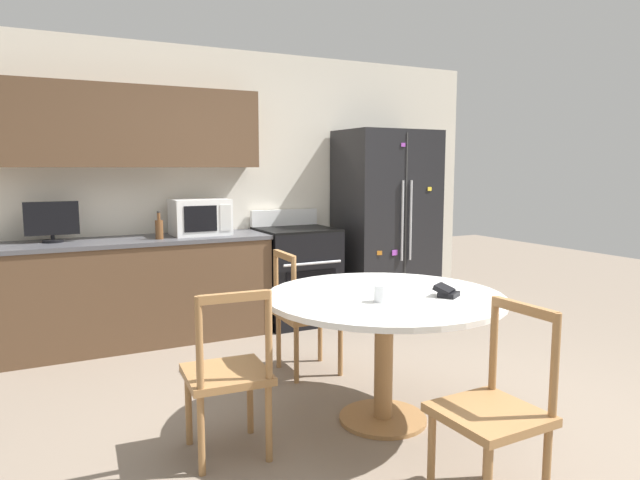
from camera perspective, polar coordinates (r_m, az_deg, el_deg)
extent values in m
plane|color=gray|center=(3.61, 7.63, -17.37)|extent=(14.00, 14.00, 0.00)
cube|color=silver|center=(5.66, -7.69, 5.19)|extent=(5.20, 0.10, 2.60)
cube|color=brown|center=(5.18, -18.59, 10.67)|extent=(2.22, 0.34, 0.68)
cube|color=brown|center=(5.14, -17.71, -5.04)|extent=(2.22, 0.62, 0.86)
cube|color=#4C4C51|center=(5.07, -17.91, -0.07)|extent=(2.24, 0.64, 0.03)
cube|color=black|center=(5.94, 6.60, 1.78)|extent=(0.94, 0.69, 1.87)
cube|color=#333333|center=(5.65, 8.56, 1.47)|extent=(0.01, 0.01, 1.80)
cylinder|color=silver|center=(5.61, 8.24, 1.91)|extent=(0.02, 0.02, 0.79)
cylinder|color=silver|center=(5.67, 9.06, 1.95)|extent=(0.02, 0.02, 0.79)
cube|color=orange|center=(5.51, 5.97, -1.30)|extent=(0.05, 0.02, 0.04)
cube|color=purple|center=(5.60, 8.32, 9.40)|extent=(0.05, 0.01, 0.04)
cube|color=yellow|center=(5.80, 10.90, 5.03)|extent=(0.05, 0.01, 0.04)
cube|color=purple|center=(5.61, 7.48, -1.26)|extent=(0.07, 0.01, 0.05)
cube|color=black|center=(5.54, -2.36, -3.65)|extent=(0.70, 0.64, 0.90)
cube|color=black|center=(5.27, -0.86, -5.21)|extent=(0.51, 0.01, 0.40)
cylinder|color=silver|center=(5.20, -0.74, -2.35)|extent=(0.58, 0.02, 0.02)
cube|color=black|center=(5.47, -2.38, 1.09)|extent=(0.70, 0.64, 0.02)
cube|color=white|center=(5.73, -3.60, 2.26)|extent=(0.70, 0.06, 0.16)
cube|color=white|center=(5.20, -11.91, 2.27)|extent=(0.49, 0.36, 0.32)
cube|color=black|center=(5.02, -11.84, 2.09)|extent=(0.29, 0.01, 0.22)
cube|color=silver|center=(5.08, -9.42, 2.21)|extent=(0.10, 0.01, 0.23)
cylinder|color=black|center=(5.07, -25.15, -0.10)|extent=(0.16, 0.16, 0.02)
cylinder|color=black|center=(5.06, -25.17, 0.24)|extent=(0.03, 0.03, 0.04)
cube|color=black|center=(5.05, -25.26, 1.98)|extent=(0.41, 0.05, 0.27)
cylinder|color=brown|center=(4.98, -15.78, 1.01)|extent=(0.07, 0.07, 0.16)
cylinder|color=brown|center=(4.97, -15.83, 2.29)|extent=(0.03, 0.03, 0.06)
cylinder|color=#262626|center=(4.96, -15.84, 2.71)|extent=(0.03, 0.03, 0.01)
cylinder|color=white|center=(3.34, 6.47, -5.69)|extent=(1.38, 1.38, 0.03)
cylinder|color=#9E7042|center=(3.45, 6.38, -11.72)|extent=(0.11, 0.11, 0.71)
cylinder|color=#9E7042|center=(3.58, 6.30, -17.29)|extent=(0.52, 0.52, 0.03)
cube|color=#9E7042|center=(2.70, 16.57, -16.37)|extent=(0.43, 0.43, 0.04)
cylinder|color=#9E7042|center=(2.80, 11.08, -20.37)|extent=(0.04, 0.04, 0.41)
cylinder|color=#9E7042|center=(2.81, 21.70, -20.68)|extent=(0.04, 0.04, 0.41)
cylinder|color=#9E7042|center=(3.02, 16.40, -18.46)|extent=(0.04, 0.04, 0.41)
cylinder|color=#9E7042|center=(2.64, 22.43, -11.49)|extent=(0.04, 0.04, 0.45)
cylinder|color=#9E7042|center=(2.86, 16.98, -9.83)|extent=(0.04, 0.04, 0.45)
cube|color=#9E7042|center=(2.69, 19.78, -6.47)|extent=(0.05, 0.35, 0.04)
cube|color=#9E7042|center=(3.09, -9.33, -13.10)|extent=(0.45, 0.45, 0.04)
cylinder|color=#9E7042|center=(3.30, -13.01, -16.05)|extent=(0.04, 0.04, 0.41)
cylinder|color=#9E7042|center=(3.36, -7.01, -15.41)|extent=(0.04, 0.04, 0.41)
cylinder|color=#9E7042|center=(2.99, -11.79, -18.57)|extent=(0.04, 0.04, 0.41)
cylinder|color=#9E7042|center=(3.06, -5.15, -17.76)|extent=(0.04, 0.04, 0.41)
cylinder|color=#9E7042|center=(2.80, -11.98, -10.02)|extent=(0.04, 0.04, 0.45)
cylinder|color=#9E7042|center=(2.88, -5.15, -9.39)|extent=(0.04, 0.04, 0.45)
cube|color=#9E7042|center=(2.78, -8.59, -5.68)|extent=(0.35, 0.06, 0.04)
cube|color=#9E7042|center=(4.20, -1.13, -7.47)|extent=(0.43, 0.43, 0.04)
cylinder|color=#9E7042|center=(4.48, 0.01, -9.50)|extent=(0.04, 0.04, 0.41)
cylinder|color=#9E7042|center=(4.19, 2.05, -10.73)|extent=(0.04, 0.04, 0.41)
cylinder|color=#9E7042|center=(4.36, -4.16, -10.04)|extent=(0.04, 0.04, 0.41)
cylinder|color=#9E7042|center=(4.05, -2.37, -11.37)|extent=(0.04, 0.04, 0.41)
cylinder|color=#9E7042|center=(4.23, -4.43, -3.98)|extent=(0.04, 0.04, 0.45)
cylinder|color=#9E7042|center=(3.92, -2.64, -4.88)|extent=(0.04, 0.04, 0.45)
cube|color=#9E7042|center=(4.04, -3.59, -1.56)|extent=(0.05, 0.35, 0.04)
cylinder|color=silver|center=(3.15, 6.16, -5.36)|extent=(0.08, 0.08, 0.09)
cylinder|color=beige|center=(3.15, 6.15, -5.73)|extent=(0.07, 0.07, 0.05)
cube|color=black|center=(3.34, 12.76, -5.32)|extent=(0.15, 0.14, 0.03)
cube|color=black|center=(3.34, 12.30, -4.83)|extent=(0.15, 0.15, 0.06)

